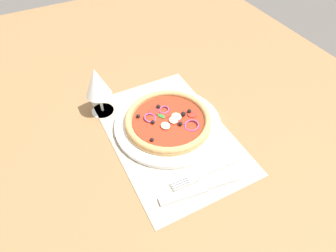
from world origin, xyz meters
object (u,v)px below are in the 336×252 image
at_px(pizza, 168,120).
at_px(fork, 201,175).
at_px(plate, 168,124).
at_px(wine_glass, 97,84).
at_px(knife, 199,189).

relative_size(pizza, fork, 1.32).
height_order(plate, wine_glass, wine_glass).
xyz_separation_m(plate, pizza, (-0.00, -0.00, 0.02)).
bearing_deg(fork, wine_glass, -66.22).
bearing_deg(plate, pizza, -114.94).
bearing_deg(plate, fork, 178.97).
bearing_deg(wine_glass, fork, -157.14).
bearing_deg(pizza, fork, 178.89).
xyz_separation_m(plate, wine_glass, (0.14, 0.14, 0.09)).
height_order(plate, pizza, pizza).
xyz_separation_m(fork, knife, (-0.03, 0.03, 0.00)).
bearing_deg(plate, wine_glass, 44.30).
relative_size(pizza, wine_glass, 1.60).
xyz_separation_m(fork, wine_glass, (0.33, 0.14, 0.09)).
distance_m(knife, wine_glass, 0.39).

